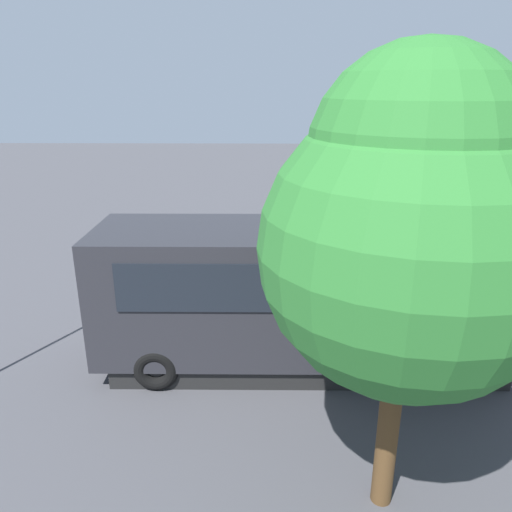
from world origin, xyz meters
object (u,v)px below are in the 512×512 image
Objects in this scene: spectator_far_left at (373,274)px; stunt_motorcycle at (167,238)px; spectator_left at (332,271)px; tree_left at (410,227)px; parked_motorcycle_silver at (374,301)px; tour_bus at (306,298)px; spectator_centre at (300,274)px; spectator_right at (259,278)px; traffic_cone at (238,273)px.

stunt_motorcycle reaches higher than spectator_far_left.
tree_left reaches higher than spectator_left.
tour_bus is at bearing 48.57° from parked_motorcycle_silver.
tree_left is at bearing 89.16° from spectator_left.
tour_bus is 5.10× the size of spectator_far_left.
spectator_centre is 0.88× the size of stunt_motorcycle.
tree_left is (1.25, 6.90, 3.36)m from spectator_far_left.
spectator_far_left is at bearing 152.01° from stunt_motorcycle.
spectator_centre is 1.25m from spectator_right.
spectator_right is at bearing 3.37° from spectator_far_left.
spectator_centre is (2.05, -0.21, -0.11)m from spectator_far_left.
spectator_left is 2.13m from spectator_right.
spectator_right reaches higher than spectator_centre.
spectator_far_left is 1.00× the size of spectator_left.
stunt_motorcycle is at bearing -27.99° from spectator_far_left.
tree_left is (-1.99, 6.71, 3.42)m from spectator_right.
tree_left is at bearing 96.42° from spectator_centre.
spectator_far_left is 0.78m from parked_motorcycle_silver.
spectator_far_left is 1.06× the size of spectator_right.
spectator_far_left is 0.96× the size of stunt_motorcycle.
tour_bus is at bearing 112.10° from spectator_right.
tree_left is (-5.26, 10.36, 3.40)m from stunt_motorcycle.
tour_bus reaches higher than traffic_cone.
spectator_right is 0.26× the size of tree_left.
tour_bus is at bearing 124.54° from stunt_motorcycle.
traffic_cone is 10.19m from tree_left.
parked_motorcycle_silver is 4.64m from traffic_cone.
parked_motorcycle_silver reaches higher than traffic_cone.
spectator_right is 0.90× the size of stunt_motorcycle.
parked_motorcycle_silver is at bearing -100.76° from tree_left.
spectator_far_left is at bearing -126.60° from tour_bus.
tree_left reaches higher than parked_motorcycle_silver.
tree_left reaches higher than tour_bus.
tree_left is at bearing 79.24° from parked_motorcycle_silver.
spectator_far_left reaches higher than parked_motorcycle_silver.
traffic_cone is at bearing -32.75° from parked_motorcycle_silver.
spectator_right is (3.24, 0.19, -0.06)m from spectator_far_left.
parked_motorcycle_silver is at bearing 147.25° from traffic_cone.
parked_motorcycle_silver is at bearing 160.88° from spectator_centre.
tree_left reaches higher than traffic_cone.
traffic_cone is at bearing -72.48° from spectator_right.
spectator_centre is (-0.09, -3.09, -0.66)m from tour_bus.
tree_left is at bearing 106.74° from traffic_cone.
parked_motorcycle_silver is at bearing -131.43° from tour_bus.
spectator_centre is 2.19m from parked_motorcycle_silver.
tour_bus is 5.38m from traffic_cone.
stunt_motorcycle is (3.27, -3.65, 0.02)m from spectator_right.
stunt_motorcycle is (6.48, -3.95, 0.57)m from parked_motorcycle_silver.
tree_left reaches higher than spectator_far_left.
spectator_far_left is at bearing 170.05° from spectator_left.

